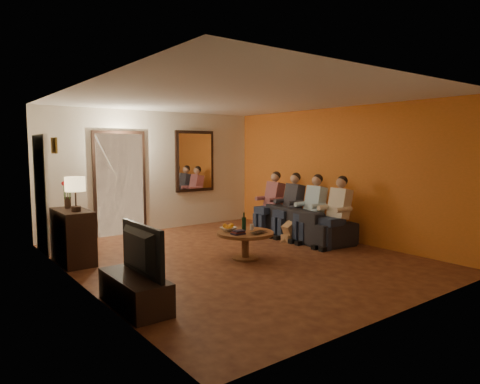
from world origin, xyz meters
TOP-DOWN VIEW (x-y plane):
  - floor at (0.00, 0.00)m, footprint 5.00×6.00m
  - ceiling at (0.00, 0.00)m, footprint 5.00×6.00m
  - back_wall at (0.00, 3.00)m, footprint 5.00×0.02m
  - front_wall at (0.00, -3.00)m, footprint 5.00×0.02m
  - left_wall at (-2.50, 0.00)m, footprint 0.02×6.00m
  - right_wall at (2.50, 0.00)m, footprint 0.02×6.00m
  - orange_accent at (2.49, 0.00)m, footprint 0.01×6.00m
  - kitchen_doorway at (-0.80, 2.98)m, footprint 1.00×0.06m
  - door_trim at (-0.80, 2.97)m, footprint 1.12×0.04m
  - fridge_glimpse at (-0.55, 2.98)m, footprint 0.45×0.03m
  - mirror_frame at (1.00, 2.96)m, footprint 1.00×0.05m
  - mirror_glass at (1.00, 2.93)m, footprint 0.86×0.02m
  - white_door at (-2.46, 2.30)m, footprint 0.06×0.85m
  - framed_art at (-2.47, 1.30)m, footprint 0.03×0.28m
  - art_canvas at (-2.46, 1.30)m, footprint 0.01×0.22m
  - dresser at (-2.25, 1.29)m, footprint 0.45×0.95m
  - table_lamp at (-2.25, 1.07)m, footprint 0.30×0.30m
  - flower_vase at (-2.25, 1.51)m, footprint 0.14×0.14m
  - tv_stand at (-2.25, -1.08)m, footprint 0.45×1.11m
  - tv at (-2.25, -1.08)m, footprint 1.01×0.13m
  - sofa at (2.03, 0.40)m, footprint 2.26×1.15m
  - person_a at (1.93, -0.50)m, footprint 0.60×0.40m
  - person_b at (1.93, 0.10)m, footprint 0.60×0.40m
  - person_c at (1.93, 0.70)m, footprint 0.60×0.40m
  - person_d at (1.93, 1.30)m, footprint 0.60×0.40m
  - dog at (1.65, 0.36)m, footprint 0.58×0.28m
  - coffee_table at (0.07, -0.15)m, footprint 1.11×1.11m
  - bowl at (-0.11, 0.07)m, footprint 0.26×0.26m
  - oranges at (-0.11, 0.07)m, footprint 0.20×0.20m
  - wine_bottle at (0.12, -0.05)m, footprint 0.07×0.07m
  - wine_glass at (0.25, -0.10)m, footprint 0.06×0.06m
  - book_stack at (-0.15, -0.25)m, footprint 0.20×0.15m
  - laptop at (0.17, -0.43)m, footprint 0.38×0.30m

SIDE VIEW (x-z plane):
  - floor at x=0.00m, z-range -0.01..0.01m
  - tv_stand at x=-2.25m, z-range 0.00..0.37m
  - coffee_table at x=0.07m, z-range 0.00..0.45m
  - dog at x=1.65m, z-range 0.00..0.56m
  - sofa at x=2.03m, z-range 0.00..0.63m
  - dresser at x=-2.25m, z-range 0.00..0.85m
  - laptop at x=0.17m, z-range 0.45..0.48m
  - bowl at x=-0.11m, z-range 0.45..0.51m
  - book_stack at x=-0.15m, z-range 0.45..0.52m
  - wine_glass at x=0.25m, z-range 0.45..0.55m
  - oranges at x=-0.11m, z-range 0.51..0.59m
  - person_a at x=1.93m, z-range 0.00..1.20m
  - person_b at x=1.93m, z-range 0.00..1.20m
  - person_c at x=1.93m, z-range 0.00..1.20m
  - person_d at x=1.93m, z-range 0.00..1.20m
  - wine_bottle at x=0.12m, z-range 0.45..0.76m
  - tv at x=-2.25m, z-range 0.37..0.95m
  - fridge_glimpse at x=-0.55m, z-range 0.05..1.75m
  - white_door at x=-2.46m, z-range 0.00..2.04m
  - kitchen_doorway at x=-0.80m, z-range 0.00..2.10m
  - door_trim at x=-0.80m, z-range -0.06..2.16m
  - flower_vase at x=-2.25m, z-range 0.85..1.29m
  - table_lamp at x=-2.25m, z-range 0.85..1.39m
  - back_wall at x=0.00m, z-range 0.00..2.60m
  - front_wall at x=0.00m, z-range 0.00..2.60m
  - left_wall at x=-2.50m, z-range 0.00..2.60m
  - right_wall at x=2.50m, z-range 0.00..2.60m
  - orange_accent at x=2.49m, z-range 0.00..2.60m
  - mirror_frame at x=1.00m, z-range 0.80..2.20m
  - mirror_glass at x=1.00m, z-range 0.87..2.13m
  - framed_art at x=-2.47m, z-range 1.73..1.97m
  - art_canvas at x=-2.46m, z-range 1.76..1.94m
  - ceiling at x=0.00m, z-range 2.60..2.60m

